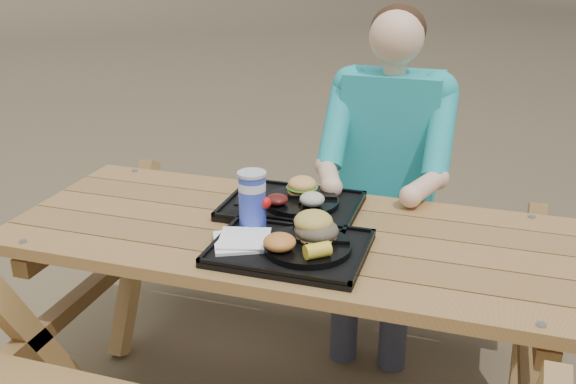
% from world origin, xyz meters
% --- Properties ---
extents(picnic_table, '(1.80, 1.49, 0.75)m').
position_xyz_m(picnic_table, '(0.00, 0.00, 0.38)').
color(picnic_table, '#999999').
rests_on(picnic_table, ground).
extents(tray_near, '(0.45, 0.35, 0.02)m').
position_xyz_m(tray_near, '(0.05, -0.15, 0.76)').
color(tray_near, black).
rests_on(tray_near, picnic_table).
extents(tray_far, '(0.45, 0.35, 0.02)m').
position_xyz_m(tray_far, '(-0.03, 0.16, 0.76)').
color(tray_far, black).
rests_on(tray_far, picnic_table).
extents(plate_near, '(0.26, 0.26, 0.02)m').
position_xyz_m(plate_near, '(0.11, -0.15, 0.78)').
color(plate_near, black).
rests_on(plate_near, tray_near).
extents(plate_far, '(0.26, 0.26, 0.02)m').
position_xyz_m(plate_far, '(-0.00, 0.17, 0.78)').
color(plate_far, black).
rests_on(plate_far, tray_far).
extents(napkin_stack, '(0.21, 0.21, 0.02)m').
position_xyz_m(napkin_stack, '(-0.10, -0.18, 0.78)').
color(napkin_stack, white).
rests_on(napkin_stack, tray_near).
extents(soda_cup, '(0.09, 0.09, 0.17)m').
position_xyz_m(soda_cup, '(-0.10, -0.05, 0.86)').
color(soda_cup, '#182DB9').
rests_on(soda_cup, tray_near).
extents(condiment_bbq, '(0.06, 0.06, 0.03)m').
position_xyz_m(condiment_bbq, '(0.06, -0.03, 0.79)').
color(condiment_bbq, black).
rests_on(condiment_bbq, tray_near).
extents(condiment_mustard, '(0.05, 0.05, 0.03)m').
position_xyz_m(condiment_mustard, '(0.12, -0.03, 0.78)').
color(condiment_mustard, yellow).
rests_on(condiment_mustard, tray_near).
extents(sandwich, '(0.12, 0.12, 0.13)m').
position_xyz_m(sandwich, '(0.12, -0.11, 0.85)').
color(sandwich, gold).
rests_on(sandwich, plate_near).
extents(mac_cheese, '(0.09, 0.09, 0.05)m').
position_xyz_m(mac_cheese, '(0.04, -0.22, 0.81)').
color(mac_cheese, orange).
rests_on(mac_cheese, plate_near).
extents(corn_cob, '(0.10, 0.10, 0.04)m').
position_xyz_m(corn_cob, '(0.16, -0.23, 0.81)').
color(corn_cob, yellow).
rests_on(corn_cob, plate_near).
extents(cutlery_far, '(0.09, 0.16, 0.01)m').
position_xyz_m(cutlery_far, '(-0.21, 0.18, 0.77)').
color(cutlery_far, black).
rests_on(cutlery_far, tray_far).
extents(burger, '(0.10, 0.10, 0.09)m').
position_xyz_m(burger, '(-0.02, 0.22, 0.84)').
color(burger, '#EEAD54').
rests_on(burger, plate_far).
extents(baked_beans, '(0.08, 0.08, 0.03)m').
position_xyz_m(baked_beans, '(-0.07, 0.10, 0.81)').
color(baked_beans, '#531310').
rests_on(baked_beans, plate_far).
extents(potato_salad, '(0.08, 0.08, 0.05)m').
position_xyz_m(potato_salad, '(0.05, 0.12, 0.81)').
color(potato_salad, beige).
rests_on(potato_salad, plate_far).
extents(diner, '(0.48, 0.84, 1.28)m').
position_xyz_m(diner, '(0.21, 0.71, 0.64)').
color(diner, teal).
rests_on(diner, ground).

